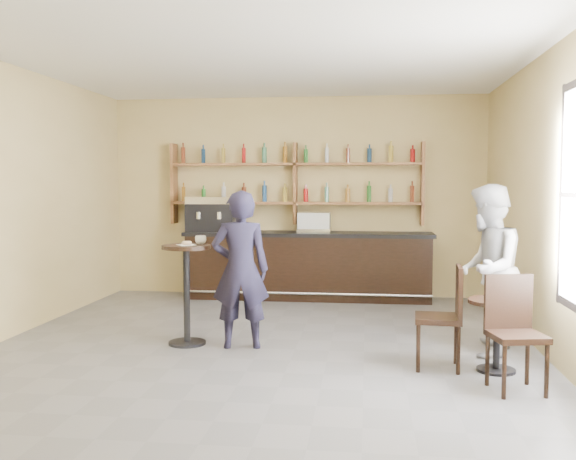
# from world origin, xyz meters

# --- Properties ---
(floor) EXTENTS (7.00, 7.00, 0.00)m
(floor) POSITION_xyz_m (0.00, 0.00, 0.00)
(floor) COLOR #5E5E63
(floor) RESTS_ON ground
(ceiling) EXTENTS (7.00, 7.00, 0.00)m
(ceiling) POSITION_xyz_m (0.00, 0.00, 3.20)
(ceiling) COLOR white
(ceiling) RESTS_ON wall_back
(wall_back) EXTENTS (7.00, 0.00, 7.00)m
(wall_back) POSITION_xyz_m (0.00, 3.50, 1.60)
(wall_back) COLOR tan
(wall_back) RESTS_ON floor
(wall_front) EXTENTS (7.00, 0.00, 7.00)m
(wall_front) POSITION_xyz_m (0.00, -3.50, 1.60)
(wall_front) COLOR tan
(wall_front) RESTS_ON floor
(wall_left) EXTENTS (0.00, 7.00, 7.00)m
(wall_left) POSITION_xyz_m (-3.00, 0.00, 1.60)
(wall_left) COLOR tan
(wall_left) RESTS_ON floor
(wall_right) EXTENTS (0.00, 7.00, 7.00)m
(wall_right) POSITION_xyz_m (3.00, 0.00, 1.60)
(wall_right) COLOR tan
(wall_right) RESTS_ON floor
(shelf_unit) EXTENTS (4.00, 0.26, 1.40)m
(shelf_unit) POSITION_xyz_m (0.00, 3.37, 1.81)
(shelf_unit) COLOR brown
(shelf_unit) RESTS_ON wall_back
(liquor_bottles) EXTENTS (3.68, 0.10, 1.00)m
(liquor_bottles) POSITION_xyz_m (0.00, 3.37, 1.98)
(liquor_bottles) COLOR #8C5919
(liquor_bottles) RESTS_ON shelf_unit
(bar_counter) EXTENTS (3.88, 0.76, 1.05)m
(bar_counter) POSITION_xyz_m (0.23, 3.15, 0.53)
(bar_counter) COLOR black
(bar_counter) RESTS_ON floor
(espresso_machine) EXTENTS (0.79, 0.53, 0.55)m
(espresso_machine) POSITION_xyz_m (-1.30, 3.15, 1.33)
(espresso_machine) COLOR black
(espresso_machine) RESTS_ON bar_counter
(pastry_case) EXTENTS (0.55, 0.45, 0.31)m
(pastry_case) POSITION_xyz_m (0.32, 3.15, 1.20)
(pastry_case) COLOR silver
(pastry_case) RESTS_ON bar_counter
(pedestal_table) EXTENTS (0.69, 0.69, 1.12)m
(pedestal_table) POSITION_xyz_m (-0.86, 0.09, 0.56)
(pedestal_table) COLOR black
(pedestal_table) RESTS_ON floor
(napkin) EXTENTS (0.25, 0.25, 0.00)m
(napkin) POSITION_xyz_m (-0.86, 0.09, 1.13)
(napkin) COLOR white
(napkin) RESTS_ON pedestal_table
(donut) EXTENTS (0.12, 0.12, 0.04)m
(donut) POSITION_xyz_m (-0.85, 0.08, 1.15)
(donut) COLOR #B88143
(donut) RESTS_ON napkin
(cup_pedestal) EXTENTS (0.14, 0.14, 0.10)m
(cup_pedestal) POSITION_xyz_m (-0.72, 0.19, 1.17)
(cup_pedestal) COLOR white
(cup_pedestal) RESTS_ON pedestal_table
(man_main) EXTENTS (0.69, 0.52, 1.73)m
(man_main) POSITION_xyz_m (-0.23, 0.03, 0.87)
(man_main) COLOR black
(man_main) RESTS_ON floor
(cafe_table) EXTENTS (0.68, 0.68, 0.70)m
(cafe_table) POSITION_xyz_m (2.39, -0.57, 0.35)
(cafe_table) COLOR black
(cafe_table) RESTS_ON floor
(cup_cafe) EXTENTS (0.13, 0.13, 0.10)m
(cup_cafe) POSITION_xyz_m (2.44, -0.57, 0.75)
(cup_cafe) COLOR white
(cup_cafe) RESTS_ON cafe_table
(chair_west) EXTENTS (0.47, 0.47, 1.01)m
(chair_west) POSITION_xyz_m (1.84, -0.52, 0.51)
(chair_west) COLOR black
(chair_west) RESTS_ON floor
(chair_south) EXTENTS (0.51, 0.51, 1.00)m
(chair_south) POSITION_xyz_m (2.44, -1.17, 0.50)
(chair_south) COLOR black
(chair_south) RESTS_ON floor
(patron_second) EXTENTS (0.90, 1.03, 1.80)m
(patron_second) POSITION_xyz_m (2.40, 0.07, 0.90)
(patron_second) COLOR #9B9CA0
(patron_second) RESTS_ON floor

